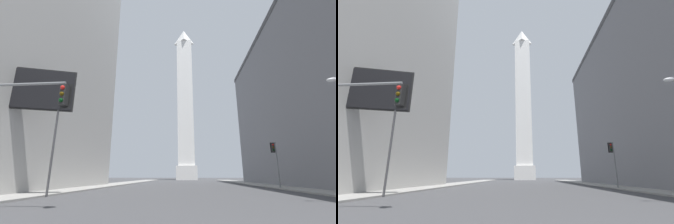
{
  "view_description": "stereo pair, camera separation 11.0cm",
  "coord_description": "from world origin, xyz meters",
  "views": [
    {
      "loc": [
        -0.23,
        -1.85,
        1.58
      ],
      "look_at": [
        -5.64,
        67.14,
        21.31
      ],
      "focal_mm": 24.0,
      "sensor_mm": 36.0,
      "label": 1
    },
    {
      "loc": [
        -0.12,
        -1.84,
        1.58
      ],
      "look_at": [
        -5.64,
        67.14,
        21.31
      ],
      "focal_mm": 24.0,
      "sensor_mm": 36.0,
      "label": 2
    }
  ],
  "objects": [
    {
      "name": "traffic_light_near_left",
      "position": [
        -9.63,
        8.48,
        4.84
      ],
      "size": [
        5.53,
        0.53,
        6.33
      ],
      "color": "slate",
      "rests_on": "ground_plane"
    },
    {
      "name": "building_left",
      "position": [
        -23.93,
        21.97,
        21.44
      ],
      "size": [
        18.71,
        37.72,
        42.85
      ],
      "color": "#B2AFAA",
      "rests_on": "ground_plane"
    },
    {
      "name": "obelisk",
      "position": [
        0.0,
        92.78,
        33.42
      ],
      "size": [
        8.37,
        8.37,
        69.57
      ],
      "color": "silver",
      "rests_on": "ground_plane"
    },
    {
      "name": "traffic_light_mid_right",
      "position": [
        11.41,
        28.86,
        3.88
      ],
      "size": [
        0.76,
        0.52,
        5.9
      ],
      "color": "slate",
      "rests_on": "ground_plane"
    },
    {
      "name": "sidewalk_right",
      "position": [
        13.68,
        33.4,
        0.07
      ],
      "size": [
        5.0,
        111.34,
        0.15
      ],
      "primitive_type": "cube",
      "color": "gray",
      "rests_on": "ground_plane"
    },
    {
      "name": "sidewalk_left",
      "position": [
        -13.68,
        33.4,
        0.07
      ],
      "size": [
        5.0,
        111.34,
        0.15
      ],
      "primitive_type": "cube",
      "color": "gray",
      "rests_on": "ground_plane"
    },
    {
      "name": "billboard_sign",
      "position": [
        -13.43,
        15.18,
        8.57
      ],
      "size": [
        6.85,
        2.34,
        10.71
      ],
      "color": "#3F3F42",
      "rests_on": "ground_plane"
    }
  ]
}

